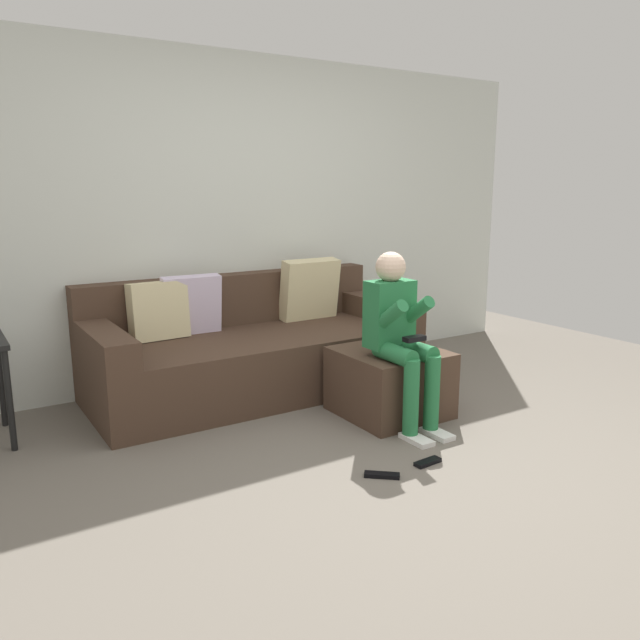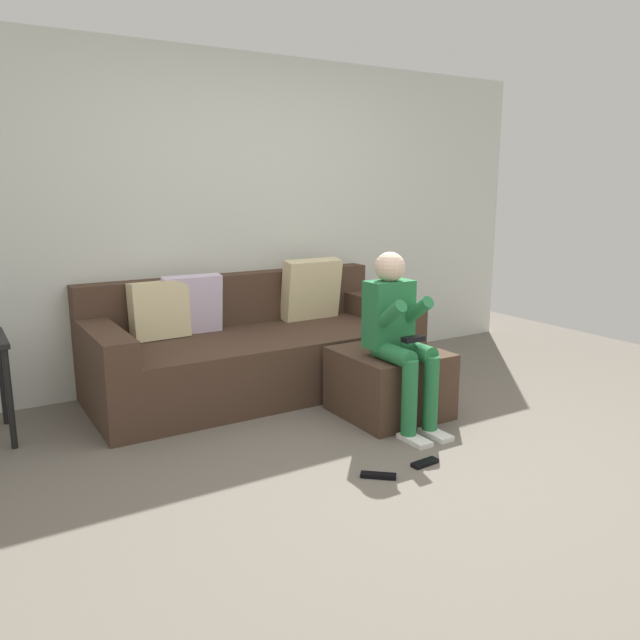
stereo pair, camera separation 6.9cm
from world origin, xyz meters
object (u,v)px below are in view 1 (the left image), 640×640
person_seated (399,330)px  remote_by_storage_bin (382,475)px  remote_near_ottoman (428,462)px  couch_sectional (252,350)px  ottoman (390,382)px

person_seated → remote_by_storage_bin: bearing=-135.0°
remote_near_ottoman → remote_by_storage_bin: bearing=174.6°
person_seated → remote_near_ottoman: person_seated is taller
remote_by_storage_bin → couch_sectional: bearing=128.2°
couch_sectional → remote_near_ottoman: 1.69m
couch_sectional → remote_near_ottoman: couch_sectional is taller
person_seated → remote_by_storage_bin: (-0.53, -0.53, -0.60)m
person_seated → remote_near_ottoman: 0.84m
couch_sectional → person_seated: person_seated is taller
person_seated → remote_by_storage_bin: person_seated is taller
remote_by_storage_bin → remote_near_ottoman: bearing=39.1°
couch_sectional → person_seated: 1.23m
couch_sectional → remote_near_ottoman: bearing=-82.0°
remote_near_ottoman → remote_by_storage_bin: same height
ottoman → couch_sectional: bearing=120.3°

